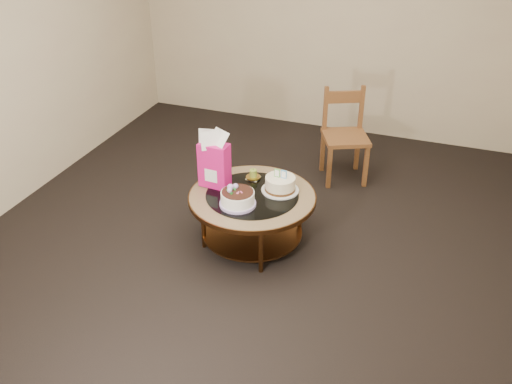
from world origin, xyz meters
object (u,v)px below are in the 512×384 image
(decorated_cake, at_px, (237,199))
(dining_chair, at_px, (345,135))
(cream_cake, at_px, (280,184))
(gift_bag, at_px, (214,159))
(coffee_table, at_px, (252,203))

(decorated_cake, height_order, dining_chair, dining_chair)
(decorated_cake, bearing_deg, cream_cake, 53.01)
(decorated_cake, distance_m, dining_chair, 1.63)
(decorated_cake, relative_size, gift_bag, 0.59)
(cream_cake, xyz_separation_m, dining_chair, (0.25, 1.24, -0.06))
(coffee_table, height_order, cream_cake, cream_cake)
(decorated_cake, bearing_deg, dining_chair, 72.47)
(cream_cake, height_order, dining_chair, dining_chair)
(coffee_table, relative_size, cream_cake, 3.39)
(cream_cake, xyz_separation_m, gift_bag, (-0.52, -0.10, 0.18))
(coffee_table, xyz_separation_m, gift_bag, (-0.33, 0.03, 0.32))
(decorated_cake, xyz_separation_m, gift_bag, (-0.28, 0.22, 0.18))
(coffee_table, height_order, decorated_cake, decorated_cake)
(dining_chair, bearing_deg, cream_cake, -126.18)
(dining_chair, bearing_deg, coffee_table, -132.55)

